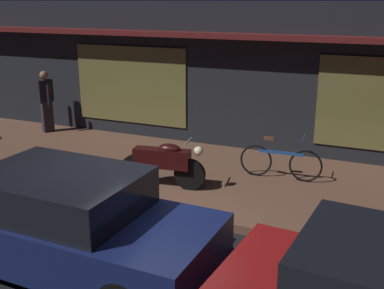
{
  "coord_description": "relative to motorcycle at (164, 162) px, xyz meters",
  "views": [
    {
      "loc": [
        3.22,
        -5.63,
        3.63
      ],
      "look_at": [
        -0.3,
        2.4,
        0.95
      ],
      "focal_mm": 44.37,
      "sensor_mm": 36.0,
      "label": 1
    }
  ],
  "objects": [
    {
      "name": "person_photographer",
      "position": [
        -4.75,
        2.33,
        0.38
      ],
      "size": [
        0.57,
        0.44,
        1.67
      ],
      "color": "#28232D",
      "rests_on": "sidewalk_slab"
    },
    {
      "name": "motorcycle",
      "position": [
        0.0,
        0.0,
        0.0
      ],
      "size": [
        1.7,
        0.58,
        0.97
      ],
      "color": "black",
      "rests_on": "sidewalk_slab"
    },
    {
      "name": "ground_plane",
      "position": [
        0.73,
        -2.01,
        -0.65
      ],
      "size": [
        60.0,
        60.0,
        0.0
      ],
      "primitive_type": "plane",
      "color": "black"
    },
    {
      "name": "bicycle_parked",
      "position": [
        1.95,
        1.34,
        -0.14
      ],
      "size": [
        1.66,
        0.42,
        0.91
      ],
      "color": "black",
      "rests_on": "sidewalk_slab"
    },
    {
      "name": "sidewalk_slab",
      "position": [
        0.73,
        0.99,
        -0.57
      ],
      "size": [
        18.0,
        4.0,
        0.15
      ],
      "primitive_type": "cube",
      "color": "brown",
      "rests_on": "ground_plane"
    },
    {
      "name": "storefront_building",
      "position": [
        0.73,
        4.37,
        1.16
      ],
      "size": [
        18.0,
        3.3,
        3.6
      ],
      "color": "black",
      "rests_on": "ground_plane"
    },
    {
      "name": "parked_car_near",
      "position": [
        0.01,
        -2.92,
        0.06
      ],
      "size": [
        4.14,
        1.86,
        1.42
      ],
      "color": "black",
      "rests_on": "ground_plane"
    }
  ]
}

